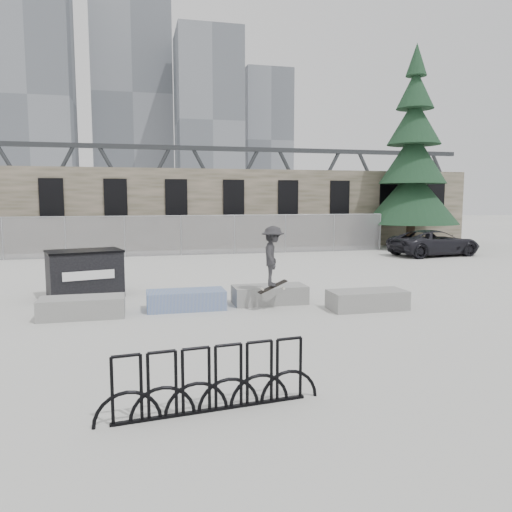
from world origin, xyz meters
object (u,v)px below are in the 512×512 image
at_px(dumpster, 85,273).
at_px(suv, 434,243).
at_px(skateboarder, 273,256).
at_px(planter_far_left, 82,306).
at_px(planter_offset, 367,299).
at_px(planter_center_left, 186,299).
at_px(planter_center_right, 270,294).
at_px(spruce_tree, 413,168).
at_px(bike_rack, 213,380).

xyz_separation_m(dumpster, suv, (16.06, 6.88, -0.05)).
distance_m(dumpster, skateboarder, 5.79).
relative_size(planter_far_left, planter_offset, 1.00).
distance_m(planter_far_left, skateboarder, 4.85).
bearing_deg(planter_far_left, planter_center_left, 6.64).
bearing_deg(planter_offset, planter_center_right, 150.41).
distance_m(dumpster, spruce_tree, 20.58).
height_order(dumpster, suv, dumpster).
xyz_separation_m(planter_center_right, dumpster, (-5.01, 2.23, 0.42)).
height_order(planter_offset, spruce_tree, spruce_tree).
xyz_separation_m(spruce_tree, skateboarder, (-12.20, -13.88, -3.18)).
relative_size(planter_center_right, dumpster, 0.86).
bearing_deg(suv, planter_offset, 133.02).
bearing_deg(suv, skateboarder, 124.74).
xyz_separation_m(planter_far_left, planter_offset, (7.12, -0.81, 0.00)).
xyz_separation_m(bike_rack, skateboarder, (2.44, 5.73, 0.97)).
bearing_deg(planter_offset, spruce_tree, 55.74).
bearing_deg(planter_offset, bike_rack, -132.72).
height_order(planter_center_left, planter_offset, same).
distance_m(planter_far_left, planter_offset, 7.17).
relative_size(planter_far_left, dumpster, 0.86).
distance_m(planter_offset, skateboarder, 2.72).
height_order(planter_center_left, spruce_tree, spruce_tree).
height_order(planter_center_right, skateboarder, skateboarder).
bearing_deg(bike_rack, planter_center_left, 87.49).
xyz_separation_m(planter_center_left, bike_rack, (-0.28, -6.37, 0.17)).
distance_m(planter_center_left, bike_rack, 6.38).
xyz_separation_m(planter_offset, bike_rack, (-4.86, -5.27, 0.17)).
bearing_deg(dumpster, suv, 7.88).
bearing_deg(spruce_tree, skateboarder, -131.31).
relative_size(planter_center_left, skateboarder, 1.16).
height_order(planter_far_left, dumpster, dumpster).
xyz_separation_m(planter_offset, suv, (8.77, 10.40, 0.38)).
relative_size(planter_far_left, suv, 0.43).
bearing_deg(skateboarder, suv, -31.72).
height_order(dumpster, spruce_tree, spruce_tree).
height_order(planter_far_left, spruce_tree, spruce_tree).
height_order(bike_rack, skateboarder, skateboarder).
height_order(planter_center_right, bike_rack, bike_rack).
xyz_separation_m(planter_far_left, spruce_tree, (16.90, 13.54, 4.32)).
bearing_deg(planter_far_left, suv, 31.11).
bearing_deg(spruce_tree, bike_rack, -126.73).
xyz_separation_m(planter_far_left, planter_center_left, (2.54, 0.30, 0.00)).
bearing_deg(bike_rack, skateboarder, 66.96).
relative_size(planter_center_left, bike_rack, 0.64).
distance_m(dumpster, suv, 17.47).
bearing_deg(spruce_tree, planter_center_right, -132.73).
xyz_separation_m(dumpster, bike_rack, (2.43, -8.79, -0.25)).
height_order(planter_offset, skateboarder, skateboarder).
relative_size(planter_center_left, suv, 0.43).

